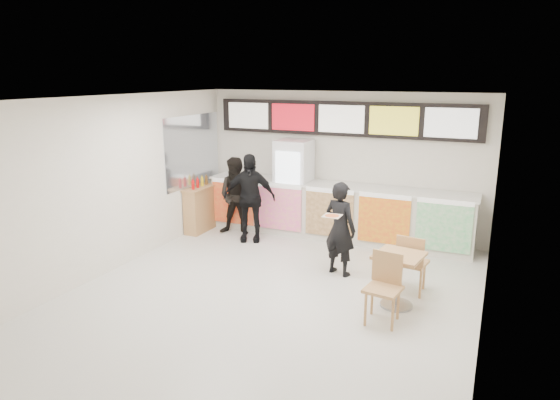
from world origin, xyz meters
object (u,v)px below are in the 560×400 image
Objects in this scene: cafe_table at (398,270)px; customer_mid at (249,198)px; customer_main at (340,229)px; customer_left at (237,196)px; service_counter at (335,211)px; drinks_fridge at (293,187)px; condiment_ledge at (200,209)px.

customer_mid is at bearing 160.38° from cafe_table.
customer_main is at bearing -43.38° from customer_mid.
cafe_table is (3.81, -2.09, -0.26)m from customer_left.
customer_left is at bearing 127.14° from customer_mid.
cafe_table is at bearing -43.11° from customer_left.
cafe_table is (1.83, -2.66, -0.01)m from service_counter.
customer_mid is (-0.61, -0.87, -0.10)m from drinks_fridge.
service_counter is 4.77× the size of condiment_ledge.
customer_mid is at bearing -125.17° from drinks_fridge.
drinks_fridge is 1.72× the size of condiment_ledge.
customer_main is 1.45m from cafe_table.
condiment_ledge is at bearing -158.61° from drinks_fridge.
drinks_fridge is at bearing 179.01° from service_counter.
customer_mid is 1.06× the size of cafe_table.
customer_left is 1.42× the size of condiment_ledge.
drinks_fridge is 3.87m from cafe_table.
service_counter is at bearing -0.99° from drinks_fridge.
drinks_fridge is at bearing 35.04° from customer_mid.
cafe_table is (1.15, -0.84, -0.24)m from customer_main.
customer_left is 4.36m from cafe_table.
customer_mid is (-1.55, -0.85, 0.33)m from service_counter.
condiment_ledge is at bearing 154.45° from customer_mid.
condiment_ledge is (-3.50, 1.10, -0.31)m from customer_main.
customer_left is 0.97× the size of cafe_table.
service_counter is 3.23m from cafe_table.
customer_left is at bearing -150.97° from drinks_fridge.
condiment_ledge is at bearing -165.64° from service_counter.
condiment_ledge is (-4.65, 1.94, -0.06)m from cafe_table.
service_counter reaches higher than cafe_table.
drinks_fridge is at bearing 21.39° from condiment_ledge.
drinks_fridge is 1.18× the size of cafe_table.
service_counter is 3.44× the size of customer_main.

